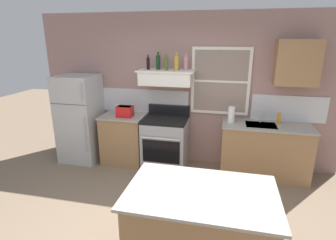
{
  "coord_description": "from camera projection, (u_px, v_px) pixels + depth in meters",
  "views": [
    {
      "loc": [
        0.8,
        -2.5,
        2.28
      ],
      "look_at": [
        -0.05,
        1.2,
        1.1
      ],
      "focal_mm": 28.68,
      "sensor_mm": 36.0,
      "label": 1
    }
  ],
  "objects": [
    {
      "name": "ground_plane",
      "position": [
        149.0,
        238.0,
        3.18
      ],
      "size": [
        16.0,
        16.0,
        0.0
      ],
      "primitive_type": "plane",
      "color": "#7A6651"
    },
    {
      "name": "back_wall",
      "position": [
        185.0,
        91.0,
        4.84
      ],
      "size": [
        5.4,
        0.11,
        2.7
      ],
      "color": "gray",
      "rests_on": "ground_plane"
    },
    {
      "name": "refrigerator",
      "position": [
        80.0,
        118.0,
        5.06
      ],
      "size": [
        0.7,
        0.72,
        1.62
      ],
      "color": "#B7BABC",
      "rests_on": "ground_plane"
    },
    {
      "name": "counter_left_of_stove",
      "position": [
        125.0,
        138.0,
        5.04
      ],
      "size": [
        0.79,
        0.63,
        0.91
      ],
      "color": "#9E754C",
      "rests_on": "ground_plane"
    },
    {
      "name": "toaster",
      "position": [
        125.0,
        111.0,
        4.8
      ],
      "size": [
        0.3,
        0.2,
        0.19
      ],
      "color": "red",
      "rests_on": "counter_left_of_stove"
    },
    {
      "name": "stove_range",
      "position": [
        165.0,
        142.0,
        4.83
      ],
      "size": [
        0.76,
        0.69,
        1.09
      ],
      "color": "#9EA0A5",
      "rests_on": "ground_plane"
    },
    {
      "name": "range_hood_shelf",
      "position": [
        167.0,
        77.0,
        4.57
      ],
      "size": [
        0.96,
        0.52,
        0.24
      ],
      "color": "white"
    },
    {
      "name": "bottle_balsamic_dark",
      "position": [
        148.0,
        63.0,
        4.56
      ],
      "size": [
        0.06,
        0.06,
        0.25
      ],
      "color": "black",
      "rests_on": "range_hood_shelf"
    },
    {
      "name": "bottle_dark_green_wine",
      "position": [
        158.0,
        62.0,
        4.57
      ],
      "size": [
        0.07,
        0.07,
        0.3
      ],
      "color": "#143819",
      "rests_on": "range_hood_shelf"
    },
    {
      "name": "bottle_olive_oil_square",
      "position": [
        166.0,
        63.0,
        4.46
      ],
      "size": [
        0.06,
        0.06,
        0.27
      ],
      "color": "#4C601E",
      "rests_on": "range_hood_shelf"
    },
    {
      "name": "bottle_champagne_gold_foil",
      "position": [
        177.0,
        63.0,
        4.46
      ],
      "size": [
        0.08,
        0.08,
        0.29
      ],
      "color": "#B29333",
      "rests_on": "range_hood_shelf"
    },
    {
      "name": "bottle_rose_pink",
      "position": [
        186.0,
        63.0,
        4.47
      ],
      "size": [
        0.07,
        0.07,
        0.28
      ],
      "color": "#C67F84",
      "rests_on": "range_hood_shelf"
    },
    {
      "name": "counter_right_with_sink",
      "position": [
        264.0,
        150.0,
        4.5
      ],
      "size": [
        1.43,
        0.63,
        0.91
      ],
      "color": "#9E754C",
      "rests_on": "ground_plane"
    },
    {
      "name": "sink_faucet",
      "position": [
        261.0,
        113.0,
        4.43
      ],
      "size": [
        0.03,
        0.17,
        0.28
      ],
      "color": "silver",
      "rests_on": "counter_right_with_sink"
    },
    {
      "name": "paper_towel_roll",
      "position": [
        231.0,
        115.0,
        4.45
      ],
      "size": [
        0.11,
        0.11,
        0.27
      ],
      "primitive_type": "cylinder",
      "color": "white",
      "rests_on": "counter_right_with_sink"
    },
    {
      "name": "dish_soap_bottle",
      "position": [
        279.0,
        119.0,
        4.39
      ],
      "size": [
        0.06,
        0.06,
        0.18
      ],
      "primitive_type": "cylinder",
      "color": "orange",
      "rests_on": "counter_right_with_sink"
    },
    {
      "name": "kitchen_island",
      "position": [
        200.0,
        232.0,
        2.62
      ],
      "size": [
        1.4,
        0.9,
        0.91
      ],
      "color": "#9E754C",
      "rests_on": "ground_plane"
    },
    {
      "name": "upper_cabinet_right",
      "position": [
        297.0,
        63.0,
        4.13
      ],
      "size": [
        0.64,
        0.32,
        0.7
      ],
      "color": "#9E754C"
    }
  ]
}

